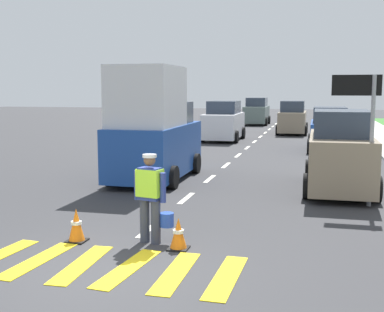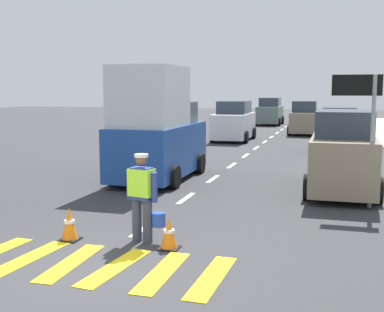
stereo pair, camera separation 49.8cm
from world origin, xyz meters
The scene contains 13 objects.
ground_plane centered at (0.00, 21.00, 0.00)m, with size 96.00×96.00×0.00m, color #333335.
crosswalk_stripes centered at (0.00, 0.40, 0.01)m, with size 4.47×1.93×0.01m.
lane_center_line centered at (0.00, 25.20, 0.00)m, with size 0.14×46.40×0.01m.
road_worker centered at (0.34, 1.80, 0.93)m, with size 0.77×0.38×1.67m.
lane_direction_sign centered at (4.34, 5.96, 2.41)m, with size 1.16×0.11×3.20m.
traffic_cone_near centered at (-1.06, 1.53, 0.31)m, with size 0.36×0.36×0.63m.
traffic_cone_far centered at (0.93, 1.55, 0.28)m, with size 0.36×0.36×0.57m.
delivery_truck centered at (-1.66, 8.06, 1.61)m, with size 2.16×4.60×3.54m.
car_parked_far centered at (3.86, 17.36, 0.95)m, with size 1.91×4.30×2.05m.
car_oncoming_second centered at (-1.80, 21.09, 1.03)m, with size 2.05×4.22×2.22m.
car_outgoing_far centered at (1.77, 26.37, 0.99)m, with size 1.92×4.15×2.13m.
car_oncoming_third centered at (-1.50, 34.56, 1.02)m, with size 2.03×3.99×2.19m.
car_parked_curbside centered at (3.95, 7.72, 1.06)m, with size 1.93×4.32×2.28m.
Camera 1 is at (3.26, -6.89, 2.84)m, focal length 47.17 mm.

